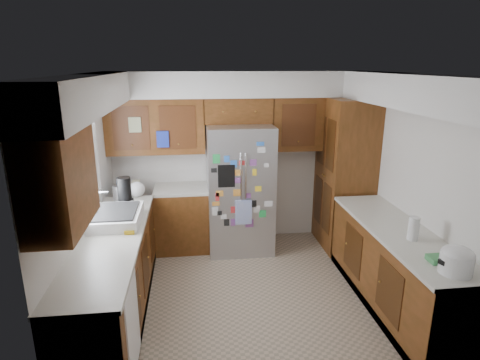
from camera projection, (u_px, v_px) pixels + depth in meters
name	position (u px, v px, depth m)	size (l,w,h in m)	color
floor	(252.00, 292.00, 4.75)	(3.60, 3.60, 0.00)	tan
room_shell	(239.00, 134.00, 4.57)	(3.64, 3.24, 2.52)	silver
left_counter_run	(132.00, 265.00, 4.50)	(1.36, 3.20, 0.92)	#492B0E
right_counter_run	(395.00, 272.00, 4.35)	(0.63, 2.25, 0.92)	#492B0E
pantry	(345.00, 174.00, 5.72)	(0.60, 0.90, 2.15)	#492B0E
fridge	(240.00, 189.00, 5.64)	(0.90, 0.79, 1.80)	#939398
bridge_cabinet	(238.00, 110.00, 5.56)	(0.96, 0.34, 0.35)	#492B0E
fridge_top_items	(235.00, 88.00, 5.46)	(0.79, 0.36, 0.26)	#2629B4
sink_assembly	(116.00, 217.00, 4.39)	(0.52, 0.72, 0.37)	white
left_counter_clutter	(128.00, 191.00, 5.06)	(0.38, 0.93, 0.38)	black
rice_cooker	(457.00, 259.00, 3.31)	(0.28, 0.27, 0.24)	white
paper_towel	(414.00, 229.00, 3.94)	(0.10, 0.10, 0.24)	white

